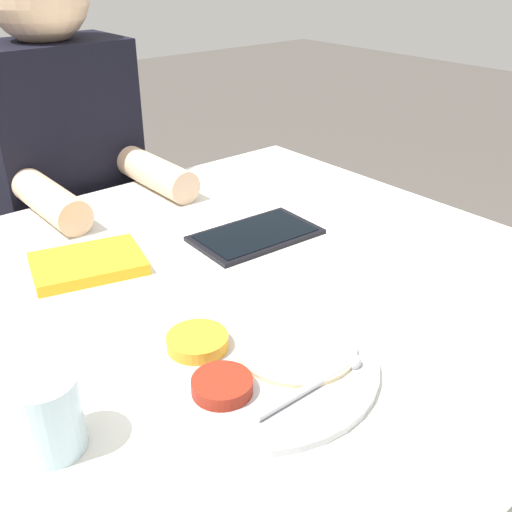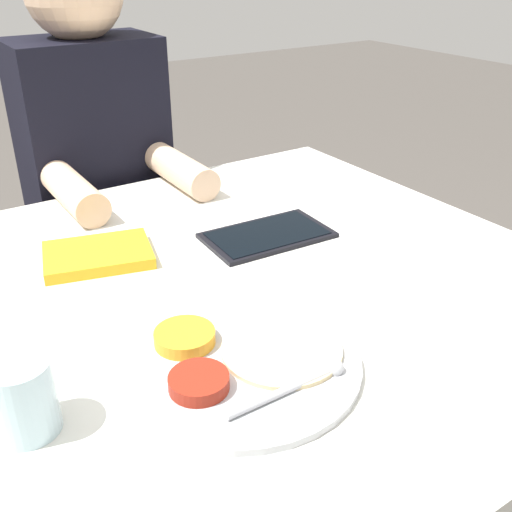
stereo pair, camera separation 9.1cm
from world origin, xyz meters
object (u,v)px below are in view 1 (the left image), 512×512
(thali_tray, at_px, (255,361))
(person_diner, at_px, (75,233))
(tablet_device, at_px, (256,235))
(drinking_glass, at_px, (48,415))
(red_notebook, at_px, (88,264))

(thali_tray, xyz_separation_m, person_diner, (0.11, 0.83, -0.16))
(tablet_device, relative_size, person_diner, 0.19)
(thali_tray, bearing_deg, drinking_glass, 172.97)
(red_notebook, bearing_deg, tablet_device, -16.18)
(red_notebook, distance_m, person_diner, 0.50)
(red_notebook, xyz_separation_m, person_diner, (0.16, 0.45, -0.16))
(thali_tray, height_order, drinking_glass, drinking_glass)
(red_notebook, height_order, tablet_device, red_notebook)
(tablet_device, xyz_separation_m, person_diner, (-0.13, 0.53, -0.15))
(person_diner, bearing_deg, red_notebook, -109.78)
(thali_tray, xyz_separation_m, tablet_device, (0.24, 0.29, -0.00))
(thali_tray, height_order, person_diner, person_diner)
(tablet_device, bearing_deg, thali_tray, -129.90)
(thali_tray, distance_m, tablet_device, 0.38)
(tablet_device, bearing_deg, person_diner, 103.67)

